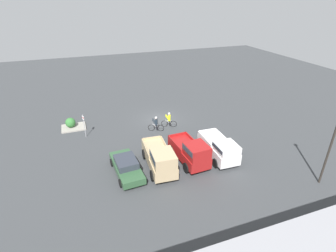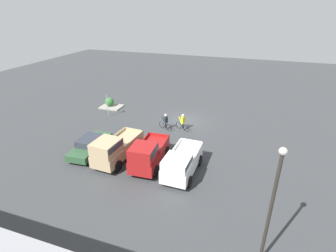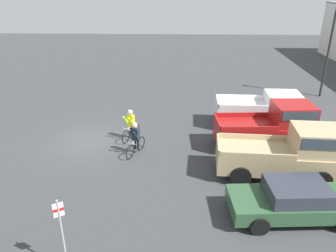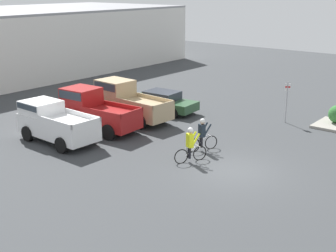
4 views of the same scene
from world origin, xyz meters
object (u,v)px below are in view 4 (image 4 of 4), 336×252
at_px(pickup_truck_2, 127,100).
at_px(fire_lane_sign, 287,98).
at_px(sedan_0, 162,101).
at_px(pickup_truck_0, 54,122).
at_px(cyclist_0, 202,134).
at_px(cyclist_1, 190,144).
at_px(pickup_truck_1, 94,109).

height_order(pickup_truck_2, fire_lane_sign, fire_lane_sign).
distance_m(sedan_0, fire_lane_sign, 8.13).
distance_m(pickup_truck_0, cyclist_0, 8.06).
bearing_deg(sedan_0, pickup_truck_0, 175.38).
relative_size(sedan_0, cyclist_1, 2.79).
bearing_deg(cyclist_1, pickup_truck_1, 84.76).
distance_m(pickup_truck_0, fire_lane_sign, 13.90).
distance_m(cyclist_0, cyclist_1, 1.75).
relative_size(pickup_truck_2, cyclist_0, 3.13).
distance_m(cyclist_1, fire_lane_sign, 9.13).
bearing_deg(pickup_truck_1, pickup_truck_2, 1.58).
bearing_deg(cyclist_0, pickup_truck_0, 117.81).
height_order(sedan_0, cyclist_0, cyclist_0).
bearing_deg(cyclist_0, pickup_truck_1, 98.14).
relative_size(pickup_truck_0, pickup_truck_1, 0.98).
xyz_separation_m(pickup_truck_2, sedan_0, (2.76, -0.62, -0.52)).
relative_size(cyclist_1, fire_lane_sign, 0.68).
bearing_deg(fire_lane_sign, sedan_0, 110.02).
xyz_separation_m(cyclist_0, fire_lane_sign, (7.40, -1.14, 0.67)).
xyz_separation_m(pickup_truck_1, cyclist_1, (-0.68, -7.46, -0.35)).
distance_m(sedan_0, cyclist_0, 7.94).
height_order(cyclist_1, fire_lane_sign, fire_lane_sign).
relative_size(pickup_truck_1, cyclist_1, 2.82).
height_order(pickup_truck_1, sedan_0, pickup_truck_1).
bearing_deg(sedan_0, pickup_truck_1, 174.53).
bearing_deg(cyclist_1, pickup_truck_2, 64.80).
distance_m(cyclist_0, fire_lane_sign, 7.51).
bearing_deg(pickup_truck_2, cyclist_0, -104.77).
distance_m(pickup_truck_0, pickup_truck_1, 2.77).
xyz_separation_m(sedan_0, cyclist_0, (-4.63, -6.45, 0.16)).
bearing_deg(cyclist_0, fire_lane_sign, -8.78).
height_order(pickup_truck_1, cyclist_0, pickup_truck_1).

